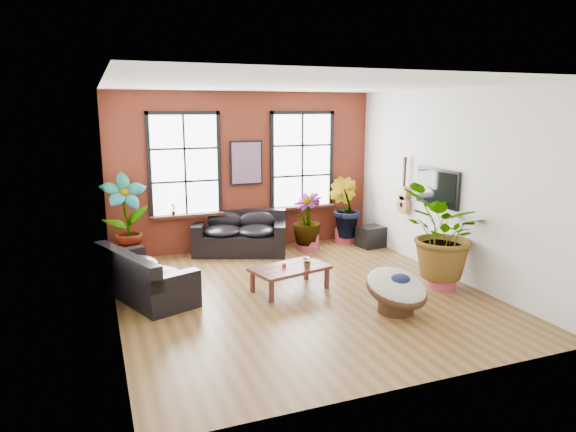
% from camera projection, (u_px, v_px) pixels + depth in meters
% --- Properties ---
extents(room, '(6.04, 6.54, 3.54)m').
position_uv_depth(room, '(298.00, 192.00, 8.61)').
color(room, brown).
rests_on(room, ground).
extents(sofa_back, '(2.21, 1.61, 0.91)m').
position_uv_depth(sofa_back, '(240.00, 234.00, 11.29)').
color(sofa_back, black).
rests_on(sofa_back, ground).
extents(sofa_left, '(1.57, 2.27, 0.83)m').
position_uv_depth(sofa_left, '(143.00, 276.00, 8.60)').
color(sofa_left, black).
rests_on(sofa_left, ground).
extents(coffee_table, '(1.46, 1.05, 0.51)m').
position_uv_depth(coffee_table, '(290.00, 270.00, 8.93)').
color(coffee_table, '#481F1A').
rests_on(coffee_table, ground).
extents(papasan_chair, '(1.19, 1.20, 0.73)m').
position_uv_depth(papasan_chair, '(397.00, 289.00, 7.96)').
color(papasan_chair, '#3C2515').
rests_on(papasan_chair, ground).
extents(poster, '(0.74, 0.06, 0.98)m').
position_uv_depth(poster, '(246.00, 163.00, 11.34)').
color(poster, black).
rests_on(poster, room).
extents(tv_wall_unit, '(0.13, 1.86, 1.20)m').
position_uv_depth(tv_wall_unit, '(427.00, 191.00, 10.09)').
color(tv_wall_unit, black).
rests_on(tv_wall_unit, room).
extents(media_box, '(0.63, 0.55, 0.48)m').
position_uv_depth(media_box, '(371.00, 237.00, 11.81)').
color(media_box, black).
rests_on(media_box, ground).
extents(pot_back_left, '(0.75, 0.75, 0.42)m').
position_uv_depth(pot_back_left, '(127.00, 256.00, 10.38)').
color(pot_back_left, '#A63645').
rests_on(pot_back_left, ground).
extents(pot_back_right, '(0.49, 0.49, 0.35)m').
position_uv_depth(pot_back_right, '(345.00, 235.00, 12.21)').
color(pot_back_right, '#A63645').
rests_on(pot_back_right, ground).
extents(pot_right_wall, '(0.54, 0.54, 0.35)m').
position_uv_depth(pot_right_wall, '(443.00, 279.00, 9.08)').
color(pot_right_wall, '#A63645').
rests_on(pot_right_wall, ground).
extents(pot_mid, '(0.59, 0.59, 0.37)m').
position_uv_depth(pot_mid, '(308.00, 242.00, 11.58)').
color(pot_mid, '#A63645').
rests_on(pot_mid, ground).
extents(floor_plant_back_left, '(0.99, 0.74, 1.74)m').
position_uv_depth(floor_plant_back_left, '(126.00, 216.00, 10.23)').
color(floor_plant_back_left, '#1A4713').
rests_on(floor_plant_back_left, ground).
extents(floor_plant_back_right, '(0.89, 0.96, 1.40)m').
position_uv_depth(floor_plant_back_right, '(344.00, 207.00, 12.05)').
color(floor_plant_back_right, '#1A4713').
rests_on(floor_plant_back_right, ground).
extents(floor_plant_right_wall, '(1.96, 1.90, 1.67)m').
position_uv_depth(floor_plant_right_wall, '(443.00, 234.00, 8.92)').
color(floor_plant_right_wall, '#1A4713').
rests_on(floor_plant_right_wall, ground).
extents(floor_plant_mid, '(0.89, 0.89, 1.15)m').
position_uv_depth(floor_plant_mid, '(307.00, 219.00, 11.44)').
color(floor_plant_mid, '#1A4713').
rests_on(floor_plant_mid, ground).
extents(table_plant, '(0.26, 0.24, 0.23)m').
position_uv_depth(table_plant, '(307.00, 261.00, 8.88)').
color(table_plant, '#1A4713').
rests_on(table_plant, coffee_table).
extents(sill_plant_left, '(0.17, 0.17, 0.27)m').
position_uv_depth(sill_plant_left, '(173.00, 209.00, 10.91)').
color(sill_plant_left, '#1A4713').
rests_on(sill_plant_left, room).
extents(sill_plant_right, '(0.19, 0.19, 0.27)m').
position_uv_depth(sill_plant_right, '(317.00, 199.00, 12.08)').
color(sill_plant_right, '#1A4713').
rests_on(sill_plant_right, room).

